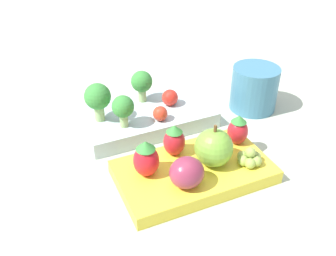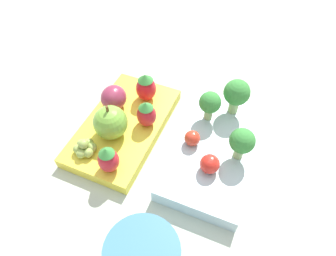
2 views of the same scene
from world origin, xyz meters
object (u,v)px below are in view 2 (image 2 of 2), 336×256
object	(u,v)px
bento_box_fruit	(124,126)
broccoli_floret_1	(210,103)
strawberry_0	(108,159)
bento_box_savoury	(215,151)
strawberry_1	(146,87)
apple	(110,122)
cherry_tomato_1	(192,138)
plum	(114,98)
strawberry_2	(147,112)
broccoli_floret_0	(237,94)
cherry_tomato_0	(210,164)
broccoli_floret_2	(242,142)
grape_cluster	(85,148)

from	to	relation	value
bento_box_fruit	broccoli_floret_1	size ratio (longest dim) A/B	4.05
strawberry_0	bento_box_fruit	bearing A→B (deg)	-165.24
bento_box_fruit	strawberry_0	size ratio (longest dim) A/B	4.54
bento_box_savoury	strawberry_1	distance (m)	0.15
bento_box_fruit	apple	xyz separation A→B (m)	(0.02, -0.00, 0.03)
cherry_tomato_1	plum	distance (m)	0.14
bento_box_savoury	plum	distance (m)	0.17
cherry_tomato_1	apple	size ratio (longest dim) A/B	0.38
strawberry_2	plum	bearing A→B (deg)	-99.59
broccoli_floret_0	broccoli_floret_1	world-z (taller)	broccoli_floret_0
broccoli_floret_0	cherry_tomato_1	size ratio (longest dim) A/B	2.65
bento_box_fruit	cherry_tomato_1	size ratio (longest dim) A/B	8.90
cherry_tomato_0	strawberry_2	bearing A→B (deg)	-114.20
broccoli_floret_2	strawberry_0	bearing A→B (deg)	-63.36
strawberry_0	strawberry_2	world-z (taller)	same
strawberry_1	grape_cluster	distance (m)	0.13
bento_box_fruit	broccoli_floret_2	bearing A→B (deg)	89.92
strawberry_0	plum	world-z (taller)	strawberry_0
broccoli_floret_1	broccoli_floret_0	bearing A→B (deg)	130.49
cherry_tomato_0	strawberry_0	distance (m)	0.13
grape_cluster	broccoli_floret_0	bearing A→B (deg)	129.97
broccoli_floret_2	apple	size ratio (longest dim) A/B	0.89
cherry_tomato_1	bento_box_savoury	bearing A→B (deg)	103.15
cherry_tomato_0	bento_box_fruit	bearing A→B (deg)	-103.56
bento_box_savoury	cherry_tomato_1	distance (m)	0.04
bento_box_savoury	bento_box_fruit	world-z (taller)	bento_box_savoury
bento_box_savoury	cherry_tomato_0	size ratio (longest dim) A/B	7.76
strawberry_2	plum	distance (m)	0.06
bento_box_fruit	strawberry_2	bearing A→B (deg)	112.71
bento_box_fruit	grape_cluster	world-z (taller)	grape_cluster
broccoli_floret_0	broccoli_floret_1	bearing A→B (deg)	-49.51
bento_box_savoury	strawberry_1	size ratio (longest dim) A/B	4.08
bento_box_savoury	cherry_tomato_0	xyz separation A→B (m)	(0.04, 0.00, 0.03)
bento_box_savoury	grape_cluster	distance (m)	0.18
bento_box_savoury	broccoli_floret_2	world-z (taller)	broccoli_floret_2
broccoli_floret_1	cherry_tomato_0	size ratio (longest dim) A/B	1.88
bento_box_savoury	apple	size ratio (longest dim) A/B	3.47
broccoli_floret_0	strawberry_1	distance (m)	0.14
strawberry_1	broccoli_floret_0	bearing A→B (deg)	97.56
bento_box_savoury	broccoli_floret_2	distance (m)	0.05
broccoli_floret_0	strawberry_2	xyz separation A→B (m)	(0.06, -0.11, -0.02)
broccoli_floret_1	cherry_tomato_0	bearing A→B (deg)	17.72
broccoli_floret_1	strawberry_0	bearing A→B (deg)	-36.82
broccoli_floret_0	cherry_tomato_0	bearing A→B (deg)	-1.91
bento_box_fruit	plum	size ratio (longest dim) A/B	4.67
broccoli_floret_2	strawberry_0	size ratio (longest dim) A/B	1.18
broccoli_floret_2	grape_cluster	world-z (taller)	broccoli_floret_2
strawberry_1	strawberry_2	bearing A→B (deg)	26.46
broccoli_floret_1	broccoli_floret_2	bearing A→B (deg)	48.30
strawberry_0	broccoli_floret_1	bearing A→B (deg)	143.18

